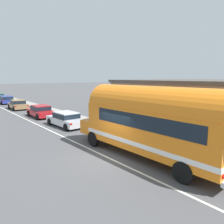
{
  "coord_description": "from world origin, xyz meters",
  "views": [
    {
      "loc": [
        -7.3,
        -9.41,
        4.61
      ],
      "look_at": [
        1.51,
        1.54,
        2.33
      ],
      "focal_mm": 34.79,
      "sensor_mm": 36.0,
      "label": 1
    }
  ],
  "objects_px": {
    "car_fourth": "(5,99)",
    "painted_bus": "(157,120)",
    "car_second": "(41,111)",
    "car_third": "(18,104)",
    "car_lead": "(66,119)"
  },
  "relations": [
    {
      "from": "painted_bus",
      "to": "car_fourth",
      "type": "distance_m",
      "value": 33.49
    },
    {
      "from": "painted_bus",
      "to": "car_fourth",
      "type": "xyz_separation_m",
      "value": [
        -0.06,
        33.46,
        -1.51
      ]
    },
    {
      "from": "car_lead",
      "to": "car_fourth",
      "type": "distance_m",
      "value": 22.63
    },
    {
      "from": "car_second",
      "to": "car_third",
      "type": "xyz_separation_m",
      "value": [
        -0.26,
        8.09,
        -0.01
      ]
    },
    {
      "from": "car_lead",
      "to": "car_second",
      "type": "relative_size",
      "value": 1.05
    },
    {
      "from": "car_second",
      "to": "car_third",
      "type": "distance_m",
      "value": 8.09
    },
    {
      "from": "car_second",
      "to": "car_third",
      "type": "height_order",
      "value": "same"
    },
    {
      "from": "painted_bus",
      "to": "car_third",
      "type": "relative_size",
      "value": 2.6
    },
    {
      "from": "car_fourth",
      "to": "car_third",
      "type": "bearing_deg",
      "value": -91.39
    },
    {
      "from": "car_second",
      "to": "car_fourth",
      "type": "distance_m",
      "value": 16.34
    },
    {
      "from": "car_fourth",
      "to": "painted_bus",
      "type": "bearing_deg",
      "value": -89.9
    },
    {
      "from": "painted_bus",
      "to": "car_second",
      "type": "height_order",
      "value": "painted_bus"
    },
    {
      "from": "painted_bus",
      "to": "car_lead",
      "type": "distance_m",
      "value": 10.94
    },
    {
      "from": "painted_bus",
      "to": "car_second",
      "type": "distance_m",
      "value": 17.19
    },
    {
      "from": "car_second",
      "to": "car_fourth",
      "type": "relative_size",
      "value": 0.95
    }
  ]
}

